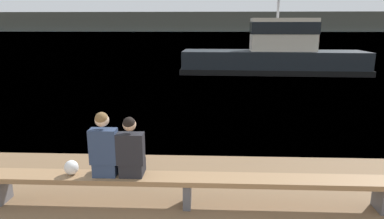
# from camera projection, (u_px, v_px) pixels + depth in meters

# --- Properties ---
(water_surface) EXTENTS (240.00, 240.00, 0.00)m
(water_surface) POSITION_uv_depth(u_px,v_px,m) (206.00, 33.00, 123.99)
(water_surface) COLOR teal
(water_surface) RESTS_ON ground
(far_shoreline) EXTENTS (600.00, 12.00, 8.96)m
(far_shoreline) POSITION_uv_depth(u_px,v_px,m) (207.00, 22.00, 164.46)
(far_shoreline) COLOR #4C4C42
(far_shoreline) RESTS_ON ground
(bench_main) EXTENTS (6.63, 0.42, 0.50)m
(bench_main) POSITION_uv_depth(u_px,v_px,m) (187.00, 182.00, 5.39)
(bench_main) COLOR #8E6B47
(bench_main) RESTS_ON ground
(person_left) EXTENTS (0.42, 0.40, 1.04)m
(person_left) POSITION_uv_depth(u_px,v_px,m) (104.00, 148.00, 5.32)
(person_left) COLOR navy
(person_left) RESTS_ON bench_main
(person_right) EXTENTS (0.42, 0.39, 0.97)m
(person_right) POSITION_uv_depth(u_px,v_px,m) (131.00, 151.00, 5.32)
(person_right) COLOR black
(person_right) RESTS_ON bench_main
(shopping_bag) EXTENTS (0.22, 0.21, 0.24)m
(shopping_bag) POSITION_uv_depth(u_px,v_px,m) (71.00, 167.00, 5.43)
(shopping_bag) COLOR white
(shopping_bag) RESTS_ON bench_main
(tugboat_red) EXTENTS (11.04, 3.21, 5.96)m
(tugboat_red) POSITION_uv_depth(u_px,v_px,m) (275.00, 56.00, 20.44)
(tugboat_red) COLOR black
(tugboat_red) RESTS_ON water_surface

